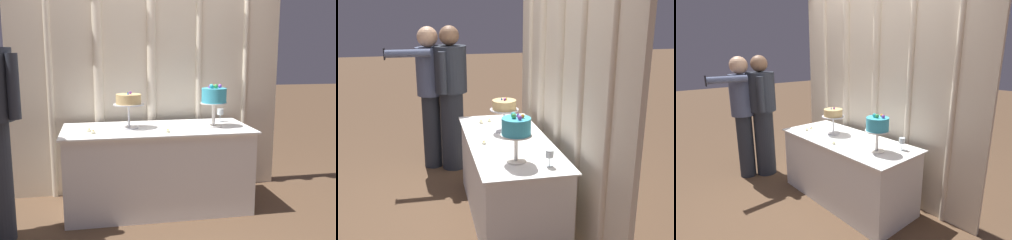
{
  "view_description": "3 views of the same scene",
  "coord_description": "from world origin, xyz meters",
  "views": [
    {
      "loc": [
        -0.51,
        -3.22,
        1.44
      ],
      "look_at": [
        0.1,
        0.13,
        0.82
      ],
      "focal_mm": 40.91,
      "sensor_mm": 36.0,
      "label": 1
    },
    {
      "loc": [
        3.38,
        -0.63,
        1.95
      ],
      "look_at": [
        -0.2,
        0.12,
        0.88
      ],
      "focal_mm": 44.05,
      "sensor_mm": 36.0,
      "label": 2
    },
    {
      "loc": [
        2.16,
        -1.85,
        1.71
      ],
      "look_at": [
        0.0,
        0.07,
        0.98
      ],
      "focal_mm": 28.46,
      "sensor_mm": 36.0,
      "label": 3
    }
  ],
  "objects": [
    {
      "name": "tealight_near_right",
      "position": [
        0.06,
        -0.13,
        0.77
      ],
      "size": [
        0.04,
        0.04,
        0.03
      ],
      "color": "beige",
      "rests_on": "cake_table"
    },
    {
      "name": "cake_table",
      "position": [
        0.0,
        0.1,
        0.38
      ],
      "size": [
        1.68,
        0.72,
        0.76
      ],
      "color": "white",
      "rests_on": "ground_plane"
    },
    {
      "name": "ground_plane",
      "position": [
        0.0,
        0.0,
        0.0
      ],
      "size": [
        24.0,
        24.0,
        0.0
      ],
      "primitive_type": "plane",
      "color": "brown"
    },
    {
      "name": "draped_curtain",
      "position": [
        -0.02,
        0.57,
        1.55
      ],
      "size": [
        2.71,
        0.17,
        2.87
      ],
      "color": "beige",
      "rests_on": "ground_plane"
    },
    {
      "name": "guest_man_pink_jacket",
      "position": [
        -1.4,
        -0.54,
        0.95
      ],
      "size": [
        0.46,
        0.64,
        1.67
      ],
      "color": "#282D38",
      "rests_on": "ground_plane"
    },
    {
      "name": "cake_display_nearleft",
      "position": [
        -0.25,
        0.11,
        0.99
      ],
      "size": [
        0.27,
        0.27,
        0.33
      ],
      "color": "silver",
      "rests_on": "cake_table"
    },
    {
      "name": "cake_display_nearright",
      "position": [
        0.51,
        0.05,
        1.02
      ],
      "size": [
        0.24,
        0.24,
        0.39
      ],
      "color": "silver",
      "rests_on": "cake_table"
    },
    {
      "name": "tealight_far_left",
      "position": [
        -0.6,
        0.03,
        0.76
      ],
      "size": [
        0.04,
        0.04,
        0.03
      ],
      "color": "beige",
      "rests_on": "cake_table"
    },
    {
      "name": "guest_man_dark_suit",
      "position": [
        -1.3,
        -0.3,
        0.91
      ],
      "size": [
        0.5,
        0.5,
        1.68
      ],
      "color": "#282D38",
      "rests_on": "ground_plane"
    },
    {
      "name": "wine_glass",
      "position": [
        0.65,
        0.27,
        0.85
      ],
      "size": [
        0.06,
        0.06,
        0.13
      ],
      "color": "silver",
      "rests_on": "cake_table"
    },
    {
      "name": "tealight_near_left",
      "position": [
        -0.56,
        -0.06,
        0.77
      ],
      "size": [
        0.04,
        0.04,
        0.04
      ],
      "color": "beige",
      "rests_on": "cake_table"
    }
  ]
}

